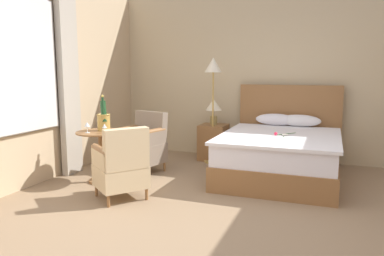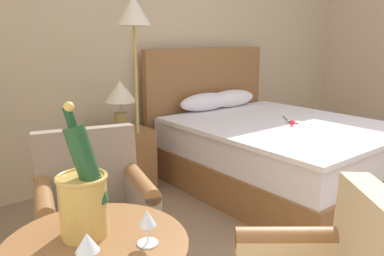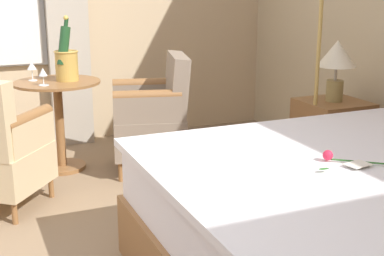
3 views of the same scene
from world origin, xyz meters
The scene contains 9 objects.
wall_headboard_side centered at (0.00, 3.06, 1.47)m, with size 5.70×0.12×2.95m.
bed centered at (0.28, 1.91, 0.36)m, with size 1.65×2.07×1.30m.
nightstand centered at (-0.95, 2.59, 0.31)m, with size 0.48×0.45×0.61m.
bedside_lamp centered at (-0.95, 2.59, 0.92)m, with size 0.28×0.28×0.44m.
floor_lamp_brass centered at (-0.90, 2.40, 1.42)m, with size 0.28×0.28×1.75m.
champagne_bucket centered at (-2.01, 0.87, 0.87)m, with size 0.19×0.19×0.50m.
wine_glass_near_bucket centered at (-2.11, 0.62, 0.82)m, with size 0.07×0.07×0.15m.
wine_glass_near_edge centered at (-1.87, 0.67, 0.80)m, with size 0.07×0.07×0.13m.
armchair_by_window centered at (-1.73, 1.47, 0.42)m, with size 0.72×0.71×0.92m.
Camera 2 is at (-2.48, -0.35, 1.42)m, focal length 35.00 mm.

